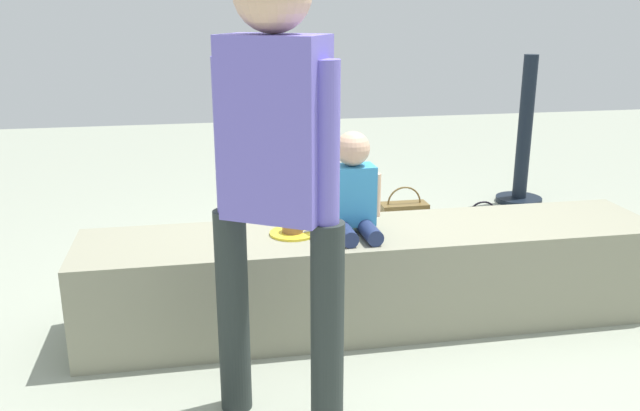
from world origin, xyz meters
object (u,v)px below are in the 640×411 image
at_px(child_seated, 353,189).
at_px(cake_plate, 293,230).
at_px(water_bottle_near_gift, 431,253).
at_px(handbag_brown_canvas, 404,217).
at_px(adult_standing, 276,159).
at_px(party_cup_red, 307,275).
at_px(gift_bag, 397,255).
at_px(handbag_black_leather, 481,232).
at_px(cake_box_white, 314,240).

xyz_separation_m(child_seated, cake_plate, (-0.28, 0.03, -0.19)).
relative_size(water_bottle_near_gift, handbag_brown_canvas, 0.61).
bearing_deg(water_bottle_near_gift, adult_standing, -129.11).
xyz_separation_m(water_bottle_near_gift, party_cup_red, (-0.77, -0.09, -0.04)).
height_order(child_seated, gift_bag, child_seated).
xyz_separation_m(adult_standing, handbag_brown_canvas, (1.11, 1.98, -0.90)).
bearing_deg(cake_plate, handbag_black_leather, 31.75).
bearing_deg(gift_bag, child_seated, -127.32).
relative_size(adult_standing, handbag_brown_canvas, 5.10).
relative_size(child_seated, cake_plate, 2.16).
distance_m(cake_plate, party_cup_red, 0.69).
relative_size(water_bottle_near_gift, cake_box_white, 0.63).
bearing_deg(handbag_black_leather, cake_box_white, 169.85).
bearing_deg(cake_box_white, handbag_brown_canvas, 18.64).
bearing_deg(gift_bag, cake_plate, -144.08).
height_order(adult_standing, party_cup_red, adult_standing).
height_order(water_bottle_near_gift, handbag_black_leather, handbag_black_leather).
relative_size(gift_bag, handbag_black_leather, 1.00).
height_order(adult_standing, cake_plate, adult_standing).
xyz_separation_m(party_cup_red, handbag_black_leather, (1.19, 0.33, 0.07)).
xyz_separation_m(cake_box_white, handbag_black_leather, (1.06, -0.19, 0.05)).
height_order(child_seated, handbag_brown_canvas, child_seated).
xyz_separation_m(gift_bag, water_bottle_near_gift, (0.25, 0.11, -0.05)).
bearing_deg(gift_bag, handbag_black_leather, 27.09).
bearing_deg(party_cup_red, water_bottle_near_gift, 6.90).
bearing_deg(cake_plate, cake_box_white, 74.61).
bearing_deg(handbag_brown_canvas, cake_plate, -127.40).
relative_size(child_seated, gift_bag, 1.47).
distance_m(child_seated, handbag_brown_canvas, 1.55).
xyz_separation_m(child_seated, party_cup_red, (-0.14, 0.53, -0.64)).
xyz_separation_m(cake_box_white, handbag_brown_canvas, (0.67, 0.23, 0.04)).
xyz_separation_m(party_cup_red, handbag_brown_canvas, (0.80, 0.74, 0.06)).
distance_m(adult_standing, handbag_black_leather, 2.34).
relative_size(cake_plate, gift_bag, 0.68).
bearing_deg(party_cup_red, cake_box_white, 75.54).
bearing_deg(child_seated, cake_box_white, 90.16).
bearing_deg(handbag_brown_canvas, party_cup_red, -137.27).
height_order(child_seated, cake_plate, child_seated).
distance_m(adult_standing, cake_plate, 0.91).
relative_size(party_cup_red, cake_box_white, 0.33).
height_order(adult_standing, cake_box_white, adult_standing).
xyz_separation_m(party_cup_red, cake_box_white, (0.13, 0.52, 0.02)).
xyz_separation_m(cake_plate, gift_bag, (0.67, 0.49, -0.36)).
bearing_deg(adult_standing, child_seated, 58.03).
bearing_deg(water_bottle_near_gift, child_seated, -135.84).
relative_size(child_seated, handbag_brown_canvas, 1.46).
xyz_separation_m(gift_bag, party_cup_red, (-0.53, 0.01, -0.09)).
bearing_deg(water_bottle_near_gift, cake_box_white, 146.61).
distance_m(party_cup_red, handbag_brown_canvas, 1.10).
bearing_deg(party_cup_red, adult_standing, -103.97).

